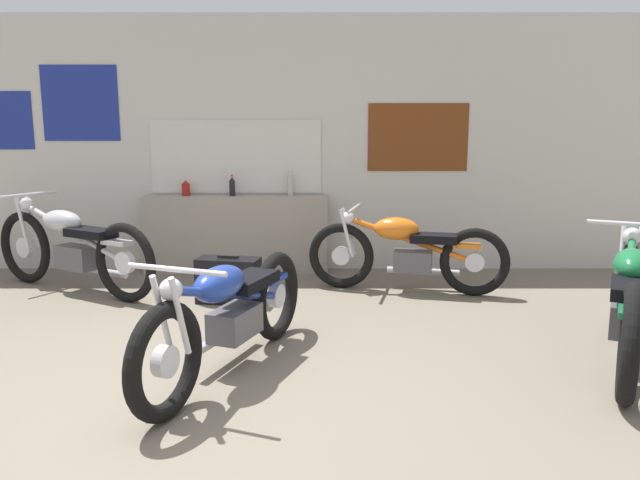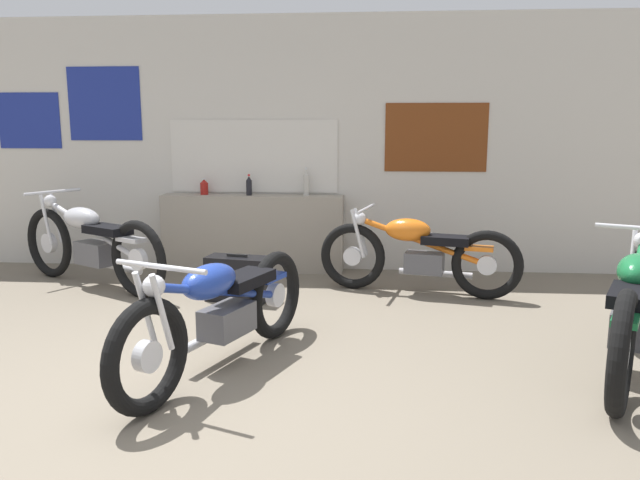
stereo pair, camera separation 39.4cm
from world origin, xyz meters
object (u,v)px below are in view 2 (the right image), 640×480
object	(u,v)px
motorcycle_orange	(418,253)
hard_case_black	(238,278)
bottle_center	(306,183)
motorcycle_green	(632,311)
bottle_leftmost	(204,187)
bottle_left_center	(249,186)
motorcycle_blue	(221,311)
motorcycle_silver	(91,243)

from	to	relation	value
motorcycle_orange	hard_case_black	xyz separation A→B (m)	(-1.69, -0.37, -0.19)
bottle_center	hard_case_black	bearing A→B (deg)	-112.28
motorcycle_green	bottle_center	bearing A→B (deg)	131.05
bottle_leftmost	bottle_left_center	distance (m)	0.52
motorcycle_blue	motorcycle_orange	distance (m)	2.49
motorcycle_blue	motorcycle_silver	xyz separation A→B (m)	(-1.83, 2.04, 0.04)
bottle_left_center	hard_case_black	bearing A→B (deg)	-84.53
bottle_leftmost	bottle_left_center	world-z (taller)	bottle_left_center
bottle_left_center	motorcycle_silver	distance (m)	1.76
motorcycle_orange	hard_case_black	size ratio (longest dim) A/B	3.17
bottle_leftmost	bottle_left_center	size ratio (longest dim) A/B	0.79
motorcycle_blue	motorcycle_silver	bearing A→B (deg)	131.91
motorcycle_green	motorcycle_orange	bearing A→B (deg)	123.36
bottle_center	motorcycle_blue	xyz separation A→B (m)	(-0.27, -2.92, -0.58)
motorcycle_orange	motorcycle_silver	size ratio (longest dim) A/B	0.99
bottle_center	motorcycle_green	world-z (taller)	bottle_center
motorcycle_silver	hard_case_black	xyz separation A→B (m)	(1.58, -0.38, -0.24)
motorcycle_silver	hard_case_black	size ratio (longest dim) A/B	3.21
hard_case_black	motorcycle_silver	bearing A→B (deg)	166.61
motorcycle_blue	motorcycle_silver	world-z (taller)	motorcycle_silver
bottle_center	motorcycle_green	size ratio (longest dim) A/B	0.16
bottle_left_center	motorcycle_silver	xyz separation A→B (m)	(-1.46, -0.84, -0.51)
bottle_left_center	motorcycle_green	xyz separation A→B (m)	(3.06, -2.74, -0.53)
bottle_leftmost	motorcycle_blue	xyz separation A→B (m)	(0.88, -2.91, -0.53)
bottle_leftmost	bottle_left_center	bearing A→B (deg)	-3.49
motorcycle_blue	bottle_left_center	bearing A→B (deg)	97.23
motorcycle_blue	motorcycle_silver	distance (m)	2.74
bottle_left_center	motorcycle_orange	world-z (taller)	bottle_left_center
bottle_leftmost	bottle_center	size ratio (longest dim) A/B	0.60
bottle_center	motorcycle_silver	size ratio (longest dim) A/B	0.16
motorcycle_silver	bottle_leftmost	bearing A→B (deg)	42.67
bottle_center	bottle_left_center	bearing A→B (deg)	-176.21
motorcycle_green	bottle_left_center	bearing A→B (deg)	138.12
bottle_center	motorcycle_blue	distance (m)	2.99
bottle_center	bottle_leftmost	bearing A→B (deg)	-179.47
motorcycle_blue	bottle_center	bearing A→B (deg)	84.76
bottle_left_center	bottle_center	bearing A→B (deg)	3.79
bottle_leftmost	hard_case_black	size ratio (longest dim) A/B	0.30
motorcycle_blue	hard_case_black	bearing A→B (deg)	98.51
motorcycle_orange	motorcycle_blue	bearing A→B (deg)	-125.34
bottle_left_center	motorcycle_blue	world-z (taller)	bottle_left_center
motorcycle_blue	hard_case_black	size ratio (longest dim) A/B	3.29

